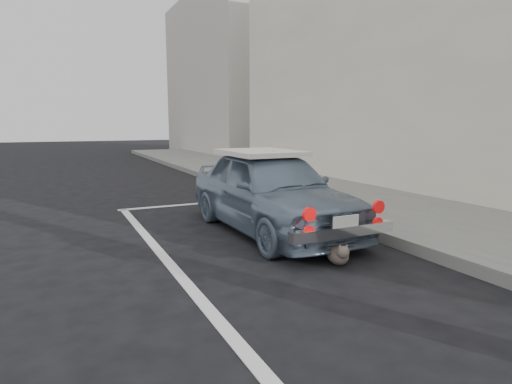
% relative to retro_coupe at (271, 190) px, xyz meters
% --- Properties ---
extents(sidewalk, '(2.80, 40.00, 0.15)m').
position_rel_retro_coupe_xyz_m(sidewalk, '(2.39, -2.00, -0.53)').
color(sidewalk, slate).
rests_on(sidewalk, ground).
extents(building_far, '(3.50, 10.00, 8.00)m').
position_rel_retro_coupe_xyz_m(building_far, '(5.54, 16.00, 3.40)').
color(building_far, '#BBB5A9').
rests_on(building_far, ground).
extents(pline_front, '(3.00, 0.12, 0.01)m').
position_rel_retro_coupe_xyz_m(pline_front, '(-0.31, 2.50, -0.60)').
color(pline_front, silver).
rests_on(pline_front, ground).
extents(pline_side, '(0.12, 7.00, 0.01)m').
position_rel_retro_coupe_xyz_m(pline_side, '(-1.71, -1.00, -0.60)').
color(pline_side, silver).
rests_on(pline_side, ground).
extents(retro_coupe, '(1.43, 3.50, 1.19)m').
position_rel_retro_coupe_xyz_m(retro_coupe, '(0.00, 0.00, 0.00)').
color(retro_coupe, slate).
rests_on(retro_coupe, ground).
extents(cat, '(0.32, 0.50, 0.28)m').
position_rel_retro_coupe_xyz_m(cat, '(-0.02, -1.66, -0.47)').
color(cat, '#62594B').
rests_on(cat, ground).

